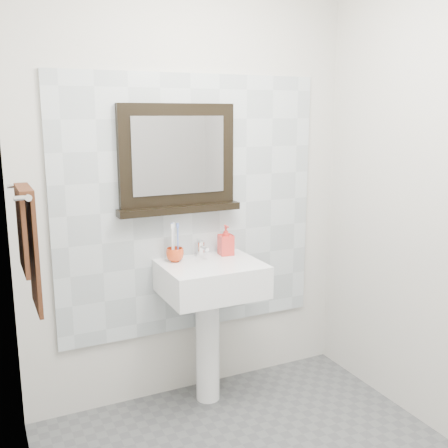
{
  "coord_description": "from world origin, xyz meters",
  "views": [
    {
      "loc": [
        -1.13,
        -1.71,
        1.68
      ],
      "look_at": [
        -0.05,
        0.55,
        1.15
      ],
      "focal_mm": 42.0,
      "sensor_mm": 36.0,
      "label": 1
    }
  ],
  "objects_px": {
    "toothbrush_cup": "(175,255)",
    "hand_towel": "(29,239)",
    "framed_mirror": "(177,161)",
    "pedestal_sink": "(211,294)",
    "soap_dispenser": "(226,240)"
  },
  "relations": [
    {
      "from": "toothbrush_cup",
      "to": "hand_towel",
      "type": "height_order",
      "value": "hand_towel"
    },
    {
      "from": "toothbrush_cup",
      "to": "framed_mirror",
      "type": "relative_size",
      "value": 0.14
    },
    {
      "from": "toothbrush_cup",
      "to": "framed_mirror",
      "type": "height_order",
      "value": "framed_mirror"
    },
    {
      "from": "pedestal_sink",
      "to": "hand_towel",
      "type": "distance_m",
      "value": 1.1
    },
    {
      "from": "framed_mirror",
      "to": "hand_towel",
      "type": "relative_size",
      "value": 1.3
    },
    {
      "from": "soap_dispenser",
      "to": "framed_mirror",
      "type": "height_order",
      "value": "framed_mirror"
    },
    {
      "from": "toothbrush_cup",
      "to": "hand_towel",
      "type": "relative_size",
      "value": 0.18
    },
    {
      "from": "toothbrush_cup",
      "to": "framed_mirror",
      "type": "xyz_separation_m",
      "value": [
        0.05,
        0.08,
        0.52
      ]
    },
    {
      "from": "hand_towel",
      "to": "pedestal_sink",
      "type": "bearing_deg",
      "value": 13.08
    },
    {
      "from": "pedestal_sink",
      "to": "hand_towel",
      "type": "xyz_separation_m",
      "value": [
        -0.96,
        -0.22,
        0.47
      ]
    },
    {
      "from": "hand_towel",
      "to": "toothbrush_cup",
      "type": "bearing_deg",
      "value": 22.78
    },
    {
      "from": "soap_dispenser",
      "to": "hand_towel",
      "type": "bearing_deg",
      "value": -158.55
    },
    {
      "from": "pedestal_sink",
      "to": "framed_mirror",
      "type": "distance_m",
      "value": 0.77
    },
    {
      "from": "soap_dispenser",
      "to": "framed_mirror",
      "type": "bearing_deg",
      "value": 169.45
    },
    {
      "from": "toothbrush_cup",
      "to": "soap_dispenser",
      "type": "xyz_separation_m",
      "value": [
        0.32,
        0.0,
        0.05
      ]
    }
  ]
}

